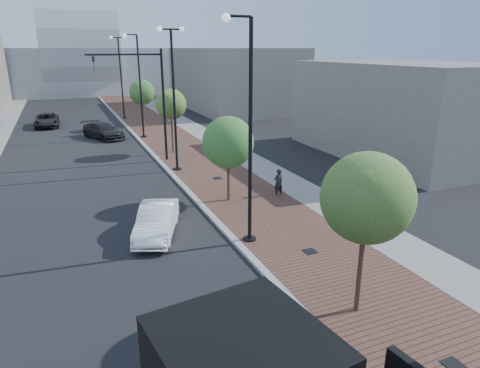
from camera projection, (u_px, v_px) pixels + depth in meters
name	position (u px, v px, depth m)	size (l,w,h in m)	color
sidewalk	(160.00, 125.00, 45.59)	(7.00, 140.00, 0.12)	#4C2D23
concrete_strip	(184.00, 123.00, 46.60)	(2.40, 140.00, 0.13)	slate
curb	(127.00, 127.00, 44.29)	(0.30, 140.00, 0.14)	gray
white_sedan	(157.00, 221.00, 18.74)	(1.48, 4.24, 1.40)	white
dark_car_mid	(47.00, 120.00, 44.70)	(2.36, 5.11, 1.42)	black
dark_car_far	(103.00, 131.00, 38.92)	(2.02, 4.98, 1.45)	black
pedestrian	(278.00, 183.00, 23.63)	(0.59, 0.39, 1.62)	black
streetlight_1	(248.00, 144.00, 16.89)	(1.44, 0.56, 9.21)	black
streetlight_2	(174.00, 100.00, 27.29)	(1.72, 0.56, 9.28)	black
streetlight_3	(139.00, 91.00, 37.90)	(1.44, 0.56, 9.21)	black
streetlight_4	(121.00, 77.00, 48.30)	(1.72, 0.56, 9.28)	black
traffic_mast	(151.00, 93.00, 29.53)	(5.09, 0.20, 8.00)	black
tree_0	(368.00, 198.00, 12.23)	(2.72, 2.72, 5.25)	#382619
tree_1	(229.00, 142.00, 22.03)	(2.73, 2.73, 4.69)	#382619
tree_2	(171.00, 104.00, 32.36)	(2.40, 2.35, 5.07)	#382619
tree_3	(142.00, 92.00, 42.93)	(2.57, 2.56, 4.99)	#382619
convention_center	(78.00, 59.00, 81.11)	(50.00, 30.00, 50.00)	#9CA1A6
commercial_block_ne	(232.00, 79.00, 57.79)	(12.00, 22.00, 8.00)	slate
commercial_block_e	(402.00, 109.00, 32.42)	(10.00, 16.00, 7.00)	#645F5A
utility_cover_0	(453.00, 365.00, 11.02)	(0.50, 0.50, 0.02)	black
utility_cover_1	(310.00, 251.00, 17.14)	(0.50, 0.50, 0.02)	black
utility_cover_2	(217.00, 178.00, 26.78)	(0.50, 0.50, 0.02)	black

